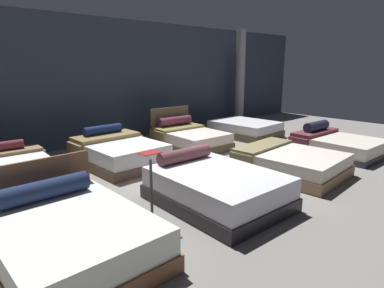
% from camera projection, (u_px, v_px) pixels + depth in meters
% --- Properties ---
extents(ground_plane, '(18.00, 18.00, 0.02)m').
position_uv_depth(ground_plane, '(200.00, 169.00, 7.19)').
color(ground_plane, gray).
extents(showroom_back_wall, '(18.00, 0.06, 3.50)m').
position_uv_depth(showroom_back_wall, '(111.00, 82.00, 9.42)').
color(showroom_back_wall, '#333D4C').
rests_on(showroom_back_wall, ground_plane).
extents(bed_0, '(1.62, 2.15, 0.99)m').
position_uv_depth(bed_0, '(68.00, 236.00, 3.81)').
color(bed_0, brown).
rests_on(bed_0, ground_plane).
extents(bed_1, '(1.69, 2.20, 0.78)m').
position_uv_depth(bed_1, '(216.00, 187.00, 5.33)').
color(bed_1, black).
rests_on(bed_1, ground_plane).
extents(bed_2, '(1.78, 2.09, 0.52)m').
position_uv_depth(bed_2, '(290.00, 163.00, 6.81)').
color(bed_2, '#8E6D4C').
rests_on(bed_2, ground_plane).
extents(bed_3, '(1.71, 2.02, 0.76)m').
position_uv_depth(bed_3, '(336.00, 144.00, 8.36)').
color(bed_3, '#292637').
rests_on(bed_3, ground_plane).
extents(bed_4, '(1.73, 2.19, 0.73)m').
position_uv_depth(bed_4, '(8.00, 175.00, 5.97)').
color(bed_4, olive).
rests_on(bed_4, ground_plane).
extents(bed_5, '(1.66, 1.98, 0.82)m').
position_uv_depth(bed_5, '(119.00, 152.00, 7.41)').
color(bed_5, brown).
rests_on(bed_5, ground_plane).
extents(bed_6, '(1.56, 2.04, 1.02)m').
position_uv_depth(bed_6, '(189.00, 138.00, 9.00)').
color(bed_6, brown).
rests_on(bed_6, ground_plane).
extents(bed_7, '(1.61, 2.05, 0.47)m').
position_uv_depth(bed_7, '(245.00, 129.00, 10.46)').
color(bed_7, brown).
rests_on(bed_7, ground_plane).
extents(price_sign, '(0.28, 0.24, 1.07)m').
position_uv_depth(price_sign, '(152.00, 197.00, 4.58)').
color(price_sign, '#3F3F44').
rests_on(price_sign, ground_plane).
extents(support_pillar, '(0.35, 0.35, 3.50)m').
position_uv_depth(support_pillar, '(240.00, 77.00, 12.50)').
color(support_pillar, '#99999E').
rests_on(support_pillar, ground_plane).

